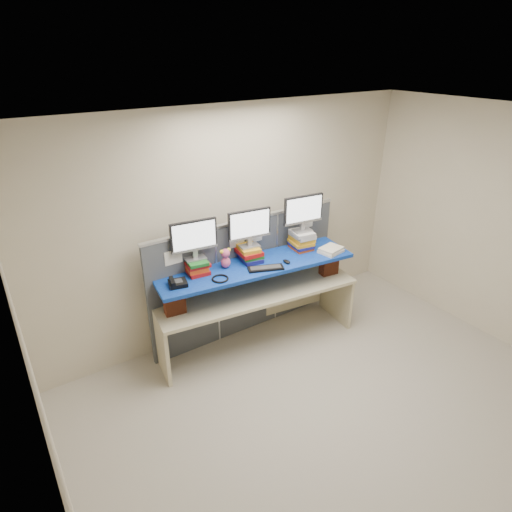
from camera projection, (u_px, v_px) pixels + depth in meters
room at (357, 295)px, 3.70m from camera, size 5.00×4.00×2.80m
cubicle_partition at (247, 276)px, 5.30m from camera, size 2.60×0.06×1.53m
desk at (256, 300)px, 5.13m from camera, size 2.50×1.01×0.74m
brick_pier_left at (174, 301)px, 4.56m from camera, size 0.23×0.15×0.30m
brick_pier_right at (329, 263)px, 5.36m from camera, size 0.23×0.15×0.30m
blue_board at (256, 265)px, 4.92m from camera, size 2.39×0.88×0.04m
book_stack_left at (196, 265)px, 4.70m from camera, size 0.28×0.34×0.16m
book_stack_center at (250, 253)px, 4.96m from camera, size 0.29×0.33×0.17m
book_stack_right at (302, 240)px, 5.23m from camera, size 0.30×0.32×0.24m
monitor_left at (194, 238)px, 4.55m from camera, size 0.51×0.17×0.45m
monitor_center at (249, 226)px, 4.81m from camera, size 0.51×0.17×0.45m
monitor_right at (303, 211)px, 5.06m from camera, size 0.51×0.17×0.45m
keyboard at (266, 268)px, 4.79m from camera, size 0.42×0.27×0.03m
mouse at (287, 262)px, 4.93m from camera, size 0.07×0.11×0.03m
desk_phone at (177, 283)px, 4.46m from camera, size 0.22×0.21×0.08m
headset at (220, 279)px, 4.58m from camera, size 0.24×0.24×0.02m
plush_toy at (226, 258)px, 4.78m from camera, size 0.14×0.10×0.23m
binder_stack at (331, 250)px, 5.17m from camera, size 0.31×0.27×0.06m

